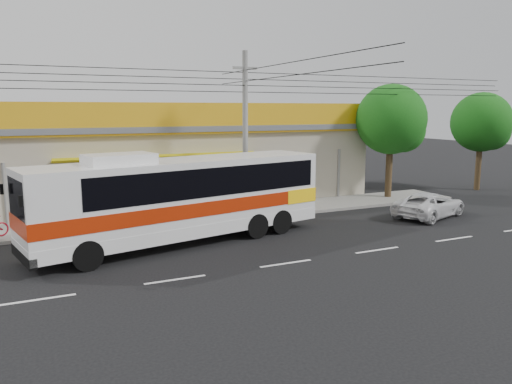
% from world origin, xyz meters
% --- Properties ---
extents(ground, '(120.00, 120.00, 0.00)m').
position_xyz_m(ground, '(0.00, 0.00, 0.00)').
color(ground, black).
rests_on(ground, ground).
extents(sidewalk, '(30.00, 3.20, 0.15)m').
position_xyz_m(sidewalk, '(0.00, 6.00, 0.07)').
color(sidewalk, slate).
rests_on(sidewalk, ground).
extents(lane_markings, '(50.00, 0.12, 0.01)m').
position_xyz_m(lane_markings, '(0.00, -2.50, 0.00)').
color(lane_markings, silver).
rests_on(lane_markings, ground).
extents(storefront_building, '(22.60, 9.20, 5.70)m').
position_xyz_m(storefront_building, '(-0.01, 11.54, 2.30)').
color(storefront_building, '#A8A087').
rests_on(storefront_building, ground).
extents(coach_bus, '(12.50, 5.09, 3.77)m').
position_xyz_m(coach_bus, '(-2.30, 1.69, 2.02)').
color(coach_bus, silver).
rests_on(coach_bus, ground).
extents(white_car, '(4.90, 3.40, 1.24)m').
position_xyz_m(white_car, '(10.21, 1.25, 0.62)').
color(white_car, silver).
rests_on(white_car, ground).
extents(utility_pole, '(34.00, 14.00, 8.10)m').
position_xyz_m(utility_pole, '(1.67, 4.82, 6.68)').
color(utility_pole, slate).
rests_on(utility_pole, ground).
extents(tree_near, '(4.13, 4.13, 6.84)m').
position_xyz_m(tree_near, '(11.80, 6.12, 4.63)').
color(tree_near, '#312213').
rests_on(tree_near, ground).
extents(tree_far, '(3.91, 3.91, 6.48)m').
position_xyz_m(tree_far, '(19.53, 6.37, 4.38)').
color(tree_far, '#312213').
rests_on(tree_far, ground).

